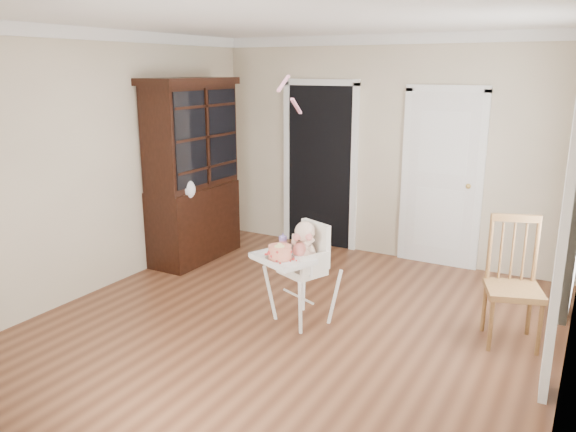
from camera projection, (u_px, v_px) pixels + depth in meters
The scene contains 15 objects.
floor at pixel (286, 330), 5.11m from camera, with size 5.00×5.00×0.00m, color #542F1D.
ceiling at pixel (286, 17), 4.42m from camera, with size 5.00×5.00×0.00m, color white.
wall_back at pixel (387, 149), 6.88m from camera, with size 4.50×4.50×0.00m, color beige.
wall_left at pixel (98, 164), 5.83m from camera, with size 5.00×5.00×0.00m, color beige.
crown_molding at pixel (286, 25), 4.44m from camera, with size 4.50×5.00×0.12m, color white, non-canonical shape.
doorway at pixel (320, 163), 7.35m from camera, with size 1.06×0.05×2.22m.
closet_door at pixel (441, 181), 6.61m from camera, with size 0.96×0.09×2.13m.
window_right at pixel (576, 202), 4.43m from camera, with size 0.13×1.84×2.30m.
high_chair at pixel (302, 261), 5.14m from camera, with size 0.76×0.84×0.96m.
baby at pixel (304, 246), 5.12m from camera, with size 0.27×0.28×0.45m.
cake at pixel (280, 252), 4.98m from camera, with size 0.27×0.27×0.12m.
sippy_cup at pixel (283, 243), 5.17m from camera, with size 0.08×0.08×0.18m.
china_cabinet at pixel (193, 171), 6.79m from camera, with size 0.58×1.31×2.21m.
dining_chair at pixel (513, 286), 4.79m from camera, with size 0.57×0.57×1.10m.
streamer at pixel (284, 83), 5.41m from camera, with size 0.03×0.50×0.02m, color pink, non-canonical shape.
Camera 1 is at (2.31, -4.07, 2.31)m, focal length 35.00 mm.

